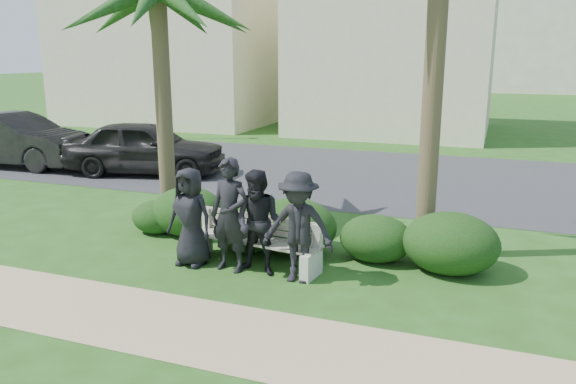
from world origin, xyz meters
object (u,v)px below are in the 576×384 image
street_lamp (164,65)px  car_a (145,147)px  car_b (15,140)px  man_d (298,228)px  man_c (259,223)px  park_bench (253,244)px  man_a (190,217)px  man_b (230,215)px

street_lamp → car_a: bearing=-62.9°
car_b → man_d: bearing=-119.8°
street_lamp → man_c: 15.09m
car_b → man_c: bearing=-120.9°
park_bench → car_b: 11.40m
man_a → man_d: 1.85m
man_c → man_d: (0.66, -0.07, 0.02)m
man_b → man_c: size_ratio=1.10×
man_c → man_d: 0.67m
car_a → car_b: size_ratio=0.92×
man_c → car_a: man_c is taller
street_lamp → man_a: 14.41m
man_a → man_d: (1.85, -0.06, 0.04)m
man_d → man_c: bearing=172.5°
park_bench → man_d: bearing=-14.6°
man_a → car_b: bearing=153.6°
man_b → car_b: bearing=157.6°
man_c → man_d: man_d is taller
car_a → car_b: (-4.40, -0.38, 0.04)m
man_d → car_a: (-6.67, 5.87, -0.08)m
street_lamp → man_d: (9.76, -11.91, -2.10)m
street_lamp → car_a: size_ratio=0.96×
man_a → car_b: 10.69m
man_b → man_d: man_b is taller
man_c → car_b: man_c is taller
car_b → man_b: bearing=-122.1°
man_d → car_a: bearing=137.2°
man_a → man_c: size_ratio=0.97×
man_b → car_b: man_b is taller
park_bench → man_c: size_ratio=1.41×
man_a → car_b: size_ratio=0.33×
man_a → car_b: (-9.22, 5.42, 0.00)m
park_bench → man_a: bearing=-154.6°
man_d → car_b: man_d is taller
man_d → car_b: bearing=152.2°
street_lamp → man_a: bearing=-56.3°
man_b → man_c: (0.49, 0.01, -0.08)m
man_c → car_b: bearing=154.5°
park_bench → man_a: size_ratio=1.44×
park_bench → man_a: man_a is taller
park_bench → car_a: size_ratio=0.51×
man_c → man_a: bearing=-177.5°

